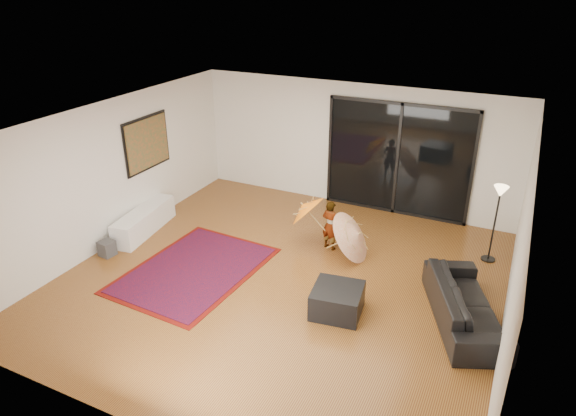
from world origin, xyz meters
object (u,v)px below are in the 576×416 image
Objects in this scene: sofa at (465,304)px; child at (330,225)px; media_console at (144,221)px; ottoman at (337,300)px.

sofa is 2.18× the size of child.
child is (3.59, 0.97, 0.25)m from media_console.
child is at bearing 42.09° from sofa.
ottoman is 0.77× the size of child.
sofa is 2.89m from child.
media_console reaches higher than ottoman.
media_console is 3.73m from child.
ottoman is at bearing 129.45° from child.
sofa reaches higher than media_console.
sofa is at bearing 169.80° from child.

